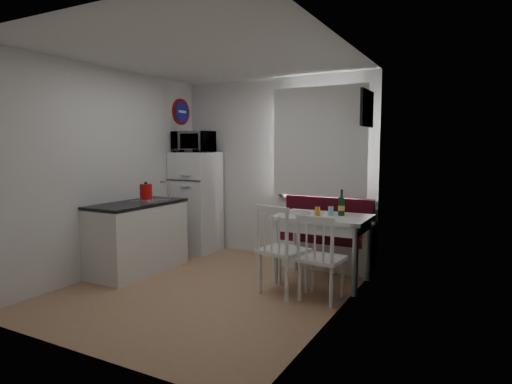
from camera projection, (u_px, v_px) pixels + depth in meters
floor at (209, 288)px, 4.88m from camera, size 3.00×3.50×0.02m
ceiling at (206, 54)px, 4.60m from camera, size 3.00×3.50×0.02m
wall_back at (275, 168)px, 6.28m from camera, size 3.00×0.02×2.60m
wall_front at (75, 188)px, 3.20m from camera, size 3.00×0.02×2.60m
wall_left at (110, 171)px, 5.44m from camera, size 0.02×3.50×2.60m
wall_right at (339, 180)px, 4.04m from camera, size 0.02×3.50×2.60m
window at (320, 146)px, 5.89m from camera, size 1.22×0.06×1.47m
curtain at (319, 142)px, 5.82m from camera, size 1.35×0.02×1.50m
kitchen_counter at (138, 236)px, 5.53m from camera, size 0.62×1.32×1.16m
wall_sign at (182, 112)px, 6.61m from camera, size 0.03×0.40×0.40m
picture_frame at (367, 108)px, 4.94m from camera, size 0.04×0.52×0.42m
bench at (324, 244)px, 5.77m from camera, size 1.29×0.50×0.92m
dining_table at (323, 223)px, 5.04m from camera, size 1.08×0.76×0.80m
chair_left at (279, 240)px, 4.58m from camera, size 0.56×0.54×0.53m
chair_right at (319, 249)px, 4.38m from camera, size 0.45×0.43×0.49m
fridge at (196, 202)px, 6.58m from camera, size 0.61×0.61×1.53m
microwave at (193, 142)px, 6.44m from camera, size 0.57×0.39×0.32m
kettle at (146, 192)px, 5.54m from camera, size 0.19×0.19×0.25m
wine_bottle at (342, 203)px, 5.01m from camera, size 0.08×0.08×0.31m
drinking_glass_orange at (317, 211)px, 5.00m from camera, size 0.06×0.06×0.10m
drinking_glass_blue at (331, 211)px, 5.03m from camera, size 0.06×0.06×0.11m
plate at (300, 213)px, 5.19m from camera, size 0.25×0.25×0.02m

